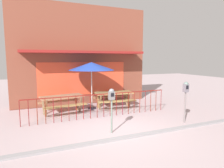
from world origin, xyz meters
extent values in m
plane|color=#B5A0A4|center=(0.00, 0.00, 0.00)|extent=(40.00, 40.00, 0.00)
cube|color=#471B1C|center=(0.00, 4.53, 0.00)|extent=(7.07, 0.54, 0.01)
cube|color=brown|center=(0.00, 4.53, 2.55)|extent=(7.07, 0.50, 5.11)
cube|color=#E54C2D|center=(0.00, 4.27, 1.35)|extent=(4.60, 0.02, 1.70)
cube|color=maroon|center=(0.00, 3.80, 2.70)|extent=(6.01, 0.95, 0.12)
cube|color=maroon|center=(0.00, 1.65, 0.95)|extent=(5.94, 0.04, 0.04)
cylinder|color=maroon|center=(-2.97, 1.65, 0.47)|extent=(0.02, 0.02, 0.95)
cylinder|color=maroon|center=(-2.69, 1.65, 0.47)|extent=(0.02, 0.02, 0.95)
cylinder|color=maroon|center=(-2.40, 1.65, 0.47)|extent=(0.02, 0.02, 0.95)
cylinder|color=maroon|center=(-2.12, 1.65, 0.47)|extent=(0.02, 0.02, 0.95)
cylinder|color=maroon|center=(-1.84, 1.65, 0.47)|extent=(0.02, 0.02, 0.95)
cylinder|color=maroon|center=(-1.56, 1.65, 0.47)|extent=(0.02, 0.02, 0.95)
cylinder|color=maroon|center=(-1.27, 1.65, 0.47)|extent=(0.02, 0.02, 0.95)
cylinder|color=maroon|center=(-0.99, 1.65, 0.47)|extent=(0.02, 0.02, 0.95)
cylinder|color=maroon|center=(-0.71, 1.65, 0.47)|extent=(0.02, 0.02, 0.95)
cylinder|color=maroon|center=(-0.42, 1.65, 0.47)|extent=(0.02, 0.02, 0.95)
cylinder|color=maroon|center=(-0.14, 1.65, 0.47)|extent=(0.02, 0.02, 0.95)
cylinder|color=maroon|center=(0.14, 1.65, 0.47)|extent=(0.02, 0.02, 0.95)
cylinder|color=maroon|center=(0.42, 1.65, 0.47)|extent=(0.02, 0.02, 0.95)
cylinder|color=maroon|center=(0.71, 1.65, 0.47)|extent=(0.02, 0.02, 0.95)
cylinder|color=maroon|center=(0.99, 1.65, 0.47)|extent=(0.02, 0.02, 0.95)
cylinder|color=maroon|center=(1.27, 1.65, 0.47)|extent=(0.02, 0.02, 0.95)
cylinder|color=maroon|center=(1.56, 1.65, 0.47)|extent=(0.02, 0.02, 0.95)
cylinder|color=maroon|center=(1.84, 1.65, 0.47)|extent=(0.02, 0.02, 0.95)
cylinder|color=maroon|center=(2.12, 1.65, 0.47)|extent=(0.02, 0.02, 0.95)
cylinder|color=maroon|center=(2.40, 1.65, 0.47)|extent=(0.02, 0.02, 0.95)
cylinder|color=maroon|center=(2.69, 1.65, 0.47)|extent=(0.02, 0.02, 0.95)
cylinder|color=maroon|center=(2.97, 1.65, 0.47)|extent=(0.02, 0.02, 0.95)
cube|color=#A37351|center=(-1.35, 2.86, 0.74)|extent=(1.88, 0.99, 0.07)
cube|color=#9C7844|center=(-1.28, 2.31, 0.44)|extent=(1.82, 0.49, 0.05)
cube|color=#A0754E|center=(-1.42, 3.40, 0.44)|extent=(1.82, 0.49, 0.05)
cube|color=#8B5D3E|center=(-2.04, 2.48, 0.37)|extent=(0.12, 0.36, 0.78)
cube|color=olive|center=(-2.12, 3.04, 0.37)|extent=(0.12, 0.36, 0.78)
cube|color=brown|center=(-0.58, 2.68, 0.37)|extent=(0.12, 0.36, 0.78)
cube|color=#8C5F3A|center=(-0.65, 3.23, 0.37)|extent=(0.12, 0.36, 0.78)
cube|color=olive|center=(1.12, 2.90, 0.74)|extent=(1.88, 0.96, 0.07)
cube|color=olive|center=(1.06, 2.35, 0.44)|extent=(1.82, 0.47, 0.05)
cube|color=#9C6B44|center=(1.19, 3.45, 0.44)|extent=(1.82, 0.47, 0.05)
cube|color=brown|center=(0.36, 2.71, 0.37)|extent=(0.11, 0.36, 0.78)
cube|color=olive|center=(0.42, 3.26, 0.37)|extent=(0.11, 0.36, 0.78)
cube|color=#905B4A|center=(1.82, 2.54, 0.37)|extent=(0.11, 0.36, 0.78)
cube|color=#886547|center=(1.89, 3.09, 0.37)|extent=(0.11, 0.36, 0.78)
cylinder|color=black|center=(0.08, 3.13, 0.03)|extent=(0.36, 0.36, 0.05)
cylinder|color=beige|center=(0.08, 3.13, 1.08)|extent=(0.04, 0.04, 2.17)
cone|color=#2548B2|center=(0.08, 3.13, 2.03)|extent=(2.13, 2.13, 0.37)
cylinder|color=slate|center=(-0.23, -0.09, 0.55)|extent=(0.06, 0.06, 1.09)
cube|color=slate|center=(-0.23, -0.09, 1.22)|extent=(0.18, 0.14, 0.26)
sphere|color=slate|center=(-0.23, -0.09, 1.36)|extent=(0.17, 0.17, 0.17)
cube|color=black|center=(-0.23, -0.16, 1.26)|extent=(0.11, 0.01, 0.12)
cylinder|color=gray|center=(2.67, -0.19, 0.58)|extent=(0.06, 0.06, 1.16)
cube|color=slate|center=(2.67, -0.19, 1.31)|extent=(0.18, 0.14, 0.30)
sphere|color=slate|center=(2.67, -0.19, 1.46)|extent=(0.17, 0.17, 0.17)
cube|color=black|center=(2.67, -0.26, 1.34)|extent=(0.11, 0.01, 0.13)
cube|color=gray|center=(0.00, -0.65, 0.00)|extent=(9.90, 0.20, 0.11)
camera|label=1|loc=(-2.55, -5.69, 2.36)|focal=31.42mm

